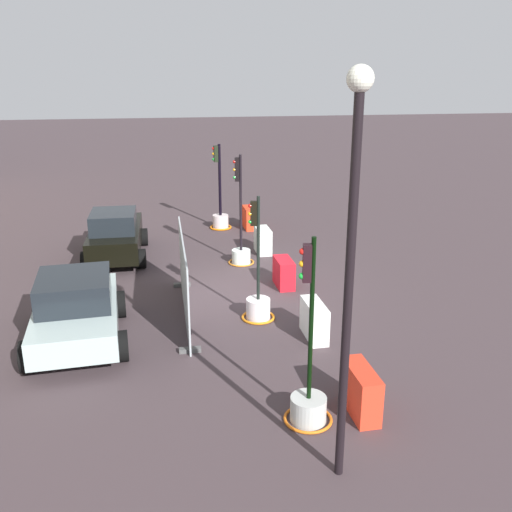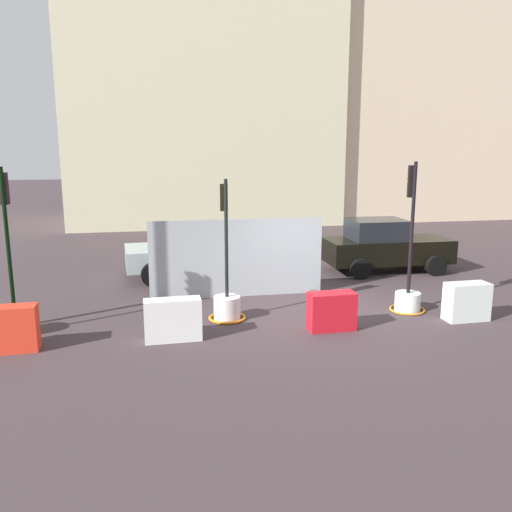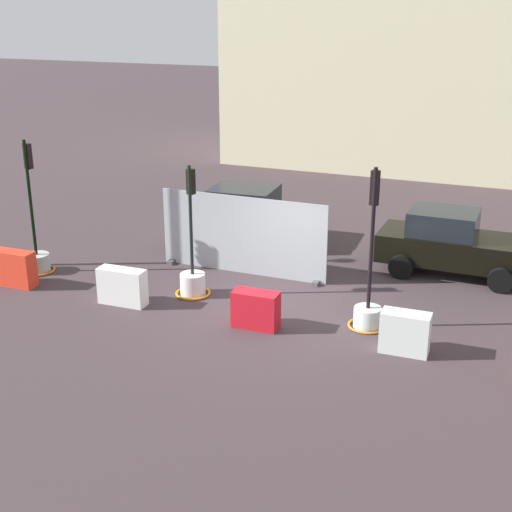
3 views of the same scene
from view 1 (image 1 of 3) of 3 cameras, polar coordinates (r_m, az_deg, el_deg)
ground_plane at (r=16.66m, az=-0.84°, el=-3.32°), size 120.00×120.00×0.00m
traffic_light_0 at (r=10.63m, az=5.27°, el=-13.76°), size 0.91×0.91×3.53m
traffic_light_1 at (r=14.57m, az=0.19°, el=-4.53°), size 0.87×0.87×3.23m
traffic_light_2 at (r=18.65m, az=-1.54°, el=1.01°), size 0.86×0.86×3.59m
traffic_light_3 at (r=22.83m, az=-3.61°, el=4.21°), size 0.87×0.87×3.37m
construction_barrier_0 at (r=11.02m, az=10.45°, el=-13.18°), size 1.17×0.45×0.91m
construction_barrier_1 at (r=13.69m, az=5.87°, el=-6.44°), size 1.17×0.44×0.88m
construction_barrier_2 at (r=16.76m, az=2.81°, el=-1.69°), size 1.03×0.49×0.83m
construction_barrier_3 at (r=19.78m, az=0.69°, el=1.57°), size 1.00×0.49×0.87m
construction_barrier_4 at (r=22.80m, az=-0.72°, el=3.85°), size 1.06×0.41×0.86m
car_black_sedan at (r=19.68m, az=-13.94°, el=2.08°), size 3.99×2.05×1.68m
car_silver_hatchback at (r=13.93m, az=-17.61°, el=-5.12°), size 3.98×2.46×1.63m
street_lamp_post at (r=7.99m, az=9.54°, el=1.43°), size 0.36×0.36×6.22m
site_fence_panel at (r=14.71m, az=-7.23°, el=-2.33°), size 4.60×0.50×2.08m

